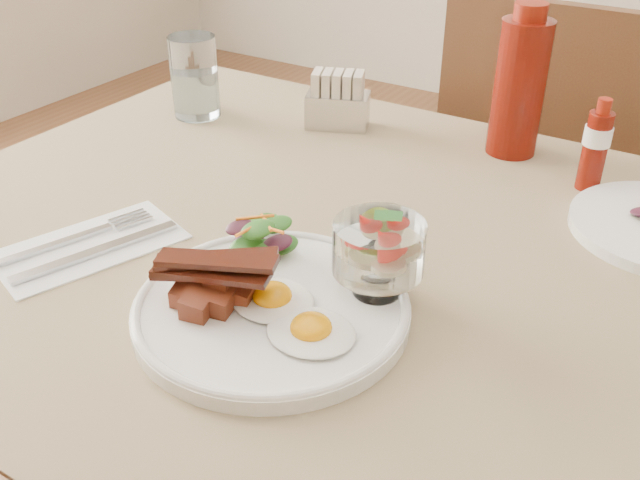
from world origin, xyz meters
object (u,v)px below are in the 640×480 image
(hot_sauce_bottle, at_px, (595,146))
(water_glass, at_px, (195,82))
(ketchup_bottle, at_px, (519,86))
(table, at_px, (411,325))
(sugar_caddy, at_px, (338,103))
(chair_far, at_px, (554,203))
(fruit_cup, at_px, (379,248))
(main_plate, at_px, (272,310))

(hot_sauce_bottle, bearing_deg, water_glass, -173.17)
(ketchup_bottle, height_order, water_glass, ketchup_bottle)
(table, distance_m, sugar_caddy, 0.43)
(chair_far, distance_m, ketchup_bottle, 0.45)
(chair_far, relative_size, water_glass, 7.08)
(chair_far, relative_size, fruit_cup, 9.89)
(table, relative_size, sugar_caddy, 11.92)
(fruit_cup, xyz_separation_m, water_glass, (-0.50, 0.31, -0.01))
(table, relative_size, water_glass, 10.13)
(hot_sauce_bottle, bearing_deg, main_plate, -113.22)
(main_plate, distance_m, ketchup_bottle, 0.53)
(table, bearing_deg, hot_sauce_bottle, 68.57)
(ketchup_bottle, bearing_deg, fruit_cup, -88.55)
(main_plate, xyz_separation_m, sugar_caddy, (-0.20, 0.47, 0.03))
(table, distance_m, main_plate, 0.21)
(fruit_cup, height_order, sugar_caddy, fruit_cup)
(sugar_caddy, distance_m, water_glass, 0.24)
(chair_far, height_order, ketchup_bottle, ketchup_bottle)
(main_plate, xyz_separation_m, fruit_cup, (0.08, 0.08, 0.06))
(hot_sauce_bottle, bearing_deg, ketchup_bottle, 155.02)
(main_plate, xyz_separation_m, ketchup_bottle, (0.07, 0.52, 0.09))
(ketchup_bottle, bearing_deg, water_glass, -164.74)
(hot_sauce_bottle, xyz_separation_m, water_glass, (-0.62, -0.07, -0.00))
(ketchup_bottle, height_order, hot_sauce_bottle, ketchup_bottle)
(fruit_cup, distance_m, water_glass, 0.59)
(main_plate, bearing_deg, water_glass, 137.82)
(main_plate, bearing_deg, chair_far, 84.34)
(ketchup_bottle, bearing_deg, chair_far, 87.42)
(table, xyz_separation_m, chair_far, (0.00, 0.66, -0.14))
(chair_far, xyz_separation_m, main_plate, (-0.08, -0.83, 0.24))
(main_plate, distance_m, fruit_cup, 0.12)
(chair_far, bearing_deg, ketchup_bottle, -92.58)
(chair_far, bearing_deg, water_glass, -138.67)
(table, distance_m, ketchup_bottle, 0.40)
(table, height_order, main_plate, main_plate)
(sugar_caddy, bearing_deg, main_plate, -88.72)
(table, relative_size, hot_sauce_bottle, 10.54)
(hot_sauce_bottle, height_order, water_glass, water_glass)
(chair_far, bearing_deg, fruit_cup, -90.21)
(main_plate, distance_m, sugar_caddy, 0.51)
(hot_sauce_bottle, distance_m, sugar_caddy, 0.40)
(sugar_caddy, bearing_deg, table, -68.59)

